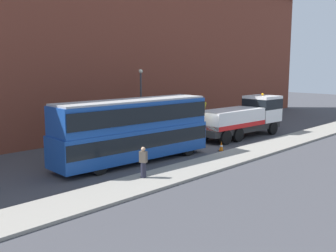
% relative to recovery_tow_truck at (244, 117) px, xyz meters
% --- Properties ---
extents(ground_plane, '(120.00, 120.00, 0.00)m').
position_rel_recovery_tow_truck_xyz_m(ground_plane, '(-6.02, 0.22, -1.76)').
color(ground_plane, '#424247').
extents(near_kerb, '(60.00, 2.80, 0.15)m').
position_rel_recovery_tow_truck_xyz_m(near_kerb, '(-6.02, -3.98, -1.68)').
color(near_kerb, gray).
rests_on(near_kerb, ground_plane).
extents(building_facade, '(60.00, 1.50, 16.00)m').
position_rel_recovery_tow_truck_xyz_m(building_facade, '(-6.02, 8.86, 6.31)').
color(building_facade, brown).
rests_on(building_facade, ground_plane).
extents(recovery_tow_truck, '(10.21, 3.16, 3.67)m').
position_rel_recovery_tow_truck_xyz_m(recovery_tow_truck, '(0.00, 0.00, 0.00)').
color(recovery_tow_truck, '#2D2D2D').
rests_on(recovery_tow_truck, ground_plane).
extents(double_decker_bus, '(11.15, 3.20, 4.06)m').
position_rel_recovery_tow_truck_xyz_m(double_decker_bus, '(-12.56, 0.03, 0.47)').
color(double_decker_bus, '#19479E').
rests_on(double_decker_bus, ground_plane).
extents(pedestrian_onlooker, '(0.39, 0.47, 1.71)m').
position_rel_recovery_tow_truck_xyz_m(pedestrian_onlooker, '(-14.88, -3.43, -0.77)').
color(pedestrian_onlooker, '#232333').
rests_on(pedestrian_onlooker, near_kerb).
extents(traffic_cone_near_bus, '(0.36, 0.36, 0.72)m').
position_rel_recovery_tow_truck_xyz_m(traffic_cone_near_bus, '(-6.03, -2.11, -1.42)').
color(traffic_cone_near_bus, orange).
rests_on(traffic_cone_near_bus, ground_plane).
extents(street_lamp, '(0.36, 0.36, 5.83)m').
position_rel_recovery_tow_truck_xyz_m(street_lamp, '(-5.93, 6.67, 1.71)').
color(street_lamp, '#38383D').
rests_on(street_lamp, ground_plane).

